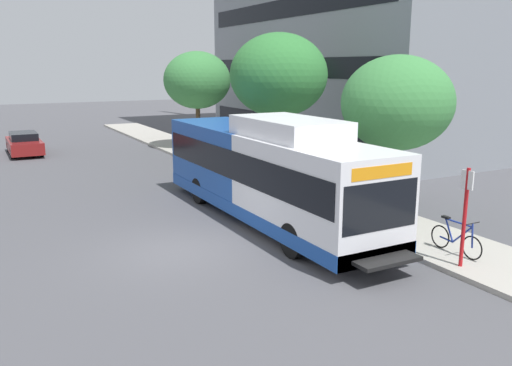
{
  "coord_description": "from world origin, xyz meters",
  "views": [
    {
      "loc": [
        -4.85,
        -13.8,
        5.22
      ],
      "look_at": [
        2.91,
        0.57,
        1.6
      ],
      "focal_mm": 36.98,
      "sensor_mm": 36.0,
      "label": 1
    }
  ],
  "objects_px": {
    "bicycle_parked": "(456,239)",
    "transit_bus": "(267,172)",
    "parked_car_far_lane": "(24,143)",
    "bus_stop_sign_pole": "(465,210)",
    "street_tree_mid_block": "(279,75)",
    "street_tree_near_stop": "(397,103)",
    "street_tree_far_block": "(197,80)"
  },
  "relations": [
    {
      "from": "street_tree_near_stop",
      "to": "parked_car_far_lane",
      "type": "height_order",
      "value": "street_tree_near_stop"
    },
    {
      "from": "transit_bus",
      "to": "street_tree_near_stop",
      "type": "height_order",
      "value": "street_tree_near_stop"
    },
    {
      "from": "transit_bus",
      "to": "bus_stop_sign_pole",
      "type": "height_order",
      "value": "transit_bus"
    },
    {
      "from": "bicycle_parked",
      "to": "transit_bus",
      "type": "bearing_deg",
      "value": 116.09
    },
    {
      "from": "street_tree_mid_block",
      "to": "street_tree_far_block",
      "type": "relative_size",
      "value": 1.1
    },
    {
      "from": "street_tree_mid_block",
      "to": "street_tree_near_stop",
      "type": "bearing_deg",
      "value": -91.02
    },
    {
      "from": "street_tree_far_block",
      "to": "bicycle_parked",
      "type": "bearing_deg",
      "value": -93.3
    },
    {
      "from": "street_tree_far_block",
      "to": "street_tree_mid_block",
      "type": "bearing_deg",
      "value": -89.97
    },
    {
      "from": "parked_car_far_lane",
      "to": "street_tree_near_stop",
      "type": "bearing_deg",
      "value": -64.86
    },
    {
      "from": "bicycle_parked",
      "to": "parked_car_far_lane",
      "type": "xyz_separation_m",
      "value": [
        -8.78,
        24.89,
        0.1
      ]
    },
    {
      "from": "transit_bus",
      "to": "bicycle_parked",
      "type": "distance_m",
      "value": 6.45
    },
    {
      "from": "transit_bus",
      "to": "parked_car_far_lane",
      "type": "bearing_deg",
      "value": 107.35
    },
    {
      "from": "street_tree_far_block",
      "to": "parked_car_far_lane",
      "type": "relative_size",
      "value": 1.34
    },
    {
      "from": "street_tree_mid_block",
      "to": "parked_car_far_lane",
      "type": "distance_m",
      "value": 17.03
    },
    {
      "from": "bicycle_parked",
      "to": "street_tree_mid_block",
      "type": "bearing_deg",
      "value": 83.9
    },
    {
      "from": "street_tree_near_stop",
      "to": "bus_stop_sign_pole",
      "type": "bearing_deg",
      "value": -111.14
    },
    {
      "from": "street_tree_mid_block",
      "to": "street_tree_far_block",
      "type": "distance_m",
      "value": 9.96
    },
    {
      "from": "bus_stop_sign_pole",
      "to": "street_tree_near_stop",
      "type": "bearing_deg",
      "value": 68.86
    },
    {
      "from": "street_tree_near_stop",
      "to": "street_tree_far_block",
      "type": "relative_size",
      "value": 0.91
    },
    {
      "from": "bus_stop_sign_pole",
      "to": "street_tree_far_block",
      "type": "distance_m",
      "value": 22.7
    },
    {
      "from": "transit_bus",
      "to": "parked_car_far_lane",
      "type": "height_order",
      "value": "transit_bus"
    },
    {
      "from": "street_tree_near_stop",
      "to": "transit_bus",
      "type": "bearing_deg",
      "value": 153.86
    },
    {
      "from": "transit_bus",
      "to": "street_tree_near_stop",
      "type": "bearing_deg",
      "value": -26.14
    },
    {
      "from": "transit_bus",
      "to": "street_tree_mid_block",
      "type": "height_order",
      "value": "street_tree_mid_block"
    },
    {
      "from": "street_tree_near_stop",
      "to": "parked_car_far_lane",
      "type": "relative_size",
      "value": 1.22
    },
    {
      "from": "transit_bus",
      "to": "street_tree_mid_block",
      "type": "bearing_deg",
      "value": 56.26
    },
    {
      "from": "street_tree_far_block",
      "to": "parked_car_far_lane",
      "type": "xyz_separation_m",
      "value": [
        -10.04,
        3.16,
        -3.7
      ]
    },
    {
      "from": "street_tree_mid_block",
      "to": "street_tree_far_block",
      "type": "bearing_deg",
      "value": 90.03
    },
    {
      "from": "bus_stop_sign_pole",
      "to": "street_tree_mid_block",
      "type": "relative_size",
      "value": 0.39
    },
    {
      "from": "bus_stop_sign_pole",
      "to": "parked_car_far_lane",
      "type": "distance_m",
      "value": 26.9
    },
    {
      "from": "bus_stop_sign_pole",
      "to": "street_tree_mid_block",
      "type": "bearing_deg",
      "value": 81.41
    },
    {
      "from": "bus_stop_sign_pole",
      "to": "bicycle_parked",
      "type": "height_order",
      "value": "bus_stop_sign_pole"
    }
  ]
}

